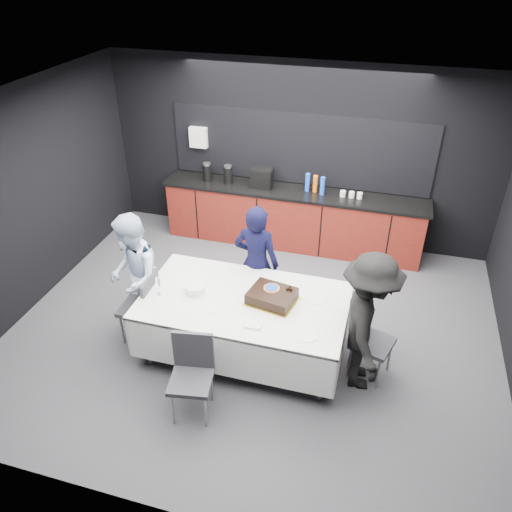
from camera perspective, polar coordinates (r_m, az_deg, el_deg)
The scene contains 18 objects.
ground at distance 6.43m, azimuth -0.25°, elevation -8.36°, with size 6.00×6.00×0.00m, color #434247.
room_shell at distance 5.39m, azimuth -0.29°, elevation 6.68°, with size 6.04×5.04×2.82m.
kitchenette at distance 7.91m, azimuth 4.09°, elevation 4.93°, with size 4.10×0.64×2.05m.
party_table at distance 5.72m, azimuth -1.38°, elevation -6.07°, with size 2.32×1.32×0.78m.
cake_assembly at distance 5.57m, azimuth 1.84°, elevation -4.61°, with size 0.60×0.52×0.17m.
plate_stack at distance 5.75m, azimuth -7.01°, elevation -3.71°, with size 0.23×0.23×0.10m, color white.
loose_plate_near at distance 5.51m, azimuth -4.74°, elevation -6.02°, with size 0.19×0.19×0.01m, color white.
loose_plate_right_a at distance 5.66m, azimuth 6.86°, elevation -4.95°, with size 0.22×0.22×0.01m, color white.
loose_plate_right_b at distance 5.18m, azimuth 5.92°, elevation -9.08°, with size 0.20×0.20×0.01m, color white.
loose_plate_far at distance 5.86m, azimuth 0.51°, elevation -3.21°, with size 0.19×0.19×0.01m, color white.
fork_pile at distance 5.27m, azimuth -0.34°, elevation -7.93°, with size 0.18×0.11×0.03m, color white.
champagne_flute at distance 5.72m, azimuth -11.16°, elevation -3.02°, with size 0.06×0.06×0.22m.
chair_left at distance 6.12m, azimuth -12.69°, elevation -5.28°, with size 0.43×0.43×0.92m.
chair_right at distance 5.68m, azimuth 12.51°, elevation -8.75°, with size 0.53×0.53×0.92m.
chair_near at distance 5.21m, azimuth -7.31°, elevation -12.71°, with size 0.48×0.48×0.92m.
person_center at distance 6.21m, azimuth 0.06°, elevation -0.83°, with size 0.58×0.38×1.58m, color black.
person_left at distance 6.12m, azimuth -13.78°, elevation -2.32°, with size 0.78×0.61×1.61m, color silver.
person_right at distance 5.37m, azimuth 12.60°, elevation -7.52°, with size 1.07×0.61×1.65m, color black.
Camera 1 is at (1.35, -4.64, 4.23)m, focal length 35.00 mm.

